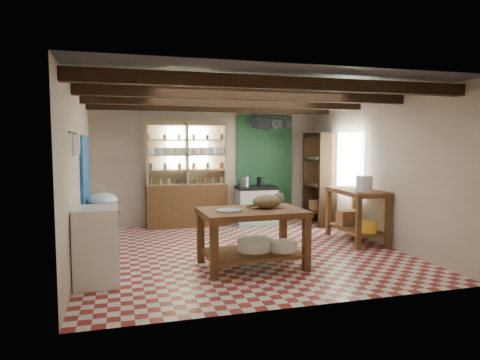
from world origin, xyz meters
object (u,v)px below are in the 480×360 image
object	(u,v)px
work_table	(252,238)
stove	(256,205)
right_counter	(356,215)
white_cabinet	(97,246)
cat	(267,202)
prep_table	(103,228)

from	to	relation	value
work_table	stove	distance (m)	3.22
stove	right_counter	distance (m)	2.39
stove	white_cabinet	distance (m)	4.52
white_cabinet	cat	world-z (taller)	cat
stove	right_counter	bearing A→B (deg)	-56.64
stove	white_cabinet	size ratio (longest dim) A/B	0.88
work_table	right_counter	world-z (taller)	right_counter
white_cabinet	work_table	bearing A→B (deg)	4.33
stove	cat	distance (m)	3.14
stove	cat	xyz separation A→B (m)	(-0.80, -2.99, 0.51)
cat	prep_table	bearing A→B (deg)	134.75
prep_table	right_counter	distance (m)	4.43
work_table	right_counter	size ratio (longest dim) A/B	1.11
right_counter	cat	size ratio (longest dim) A/B	3.02
white_cabinet	right_counter	xyz separation A→B (m)	(4.40, 1.17, -0.01)
cat	white_cabinet	bearing A→B (deg)	174.24
work_table	stove	size ratio (longest dim) A/B	1.72
prep_table	cat	distance (m)	2.87
prep_table	right_counter	world-z (taller)	right_counter
work_table	white_cabinet	world-z (taller)	white_cabinet
stove	prep_table	size ratio (longest dim) A/B	1.20
cat	stove	bearing A→B (deg)	63.47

